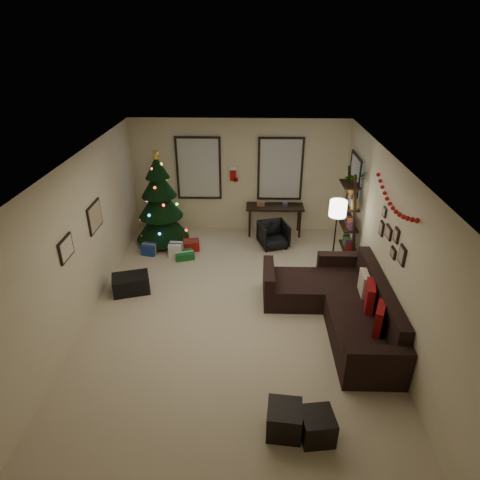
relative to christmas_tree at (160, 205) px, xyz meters
name	(u,v)px	position (x,y,z in m)	size (l,w,h in m)	color
floor	(233,314)	(1.76, -2.70, -0.93)	(7.00, 7.00, 0.00)	#C3B494
ceiling	(232,164)	(1.76, -2.70, 1.77)	(7.00, 7.00, 0.00)	white
wall_back	(239,176)	(1.76, 0.80, 0.42)	(5.00, 5.00, 0.00)	beige
wall_front	(214,436)	(1.76, -6.20, 0.42)	(5.00, 5.00, 0.00)	beige
wall_left	(79,244)	(-0.74, -2.70, 0.42)	(7.00, 7.00, 0.00)	beige
wall_right	(389,248)	(4.26, -2.70, 0.42)	(7.00, 7.00, 0.00)	beige
window_back_left	(199,168)	(0.81, 0.77, 0.62)	(1.05, 0.06, 1.50)	#728CB2
window_back_right	(280,169)	(2.71, 0.77, 0.62)	(1.05, 0.06, 1.50)	#728CB2
window_right_wall	(354,185)	(4.23, -0.15, 0.57)	(0.06, 0.90, 1.30)	#728CB2
christmas_tree	(160,205)	(0.00, 0.00, 0.00)	(1.20, 1.20, 2.24)	black
presents	(171,247)	(0.27, -0.50, -0.81)	(1.30, 0.88, 0.30)	navy
sofa	(341,306)	(3.59, -2.81, -0.64)	(1.95, 2.83, 0.89)	black
pillow_red_a	(379,318)	(3.97, -3.60, -0.29)	(0.11, 0.43, 0.43)	maroon
pillow_red_b	(370,296)	(3.97, -3.03, -0.29)	(0.12, 0.45, 0.45)	maroon
pillow_cream	(364,283)	(3.97, -2.64, -0.30)	(0.11, 0.39, 0.39)	beige
ottoman_near	(284,420)	(2.49, -5.07, -0.73)	(0.42, 0.42, 0.40)	black
ottoman_far	(317,426)	(2.88, -5.14, -0.74)	(0.39, 0.39, 0.37)	black
desk	(275,209)	(2.60, 0.52, -0.28)	(1.35, 0.48, 0.73)	black
desk_chair	(273,235)	(2.55, -0.13, -0.64)	(0.56, 0.53, 0.58)	black
bookshelf	(350,221)	(4.06, -0.86, 0.06)	(0.30, 0.60, 2.05)	black
potted_plant	(355,179)	(4.06, -0.78, 0.93)	(0.52, 0.45, 0.58)	#4C4C4C
floor_lamp	(337,213)	(3.71, -1.20, 0.37)	(0.33, 0.33, 1.55)	black
art_map	(95,217)	(-0.72, -1.95, 0.57)	(0.04, 0.60, 0.50)	black
art_abstract	(66,248)	(-0.72, -3.20, 0.60)	(0.04, 0.45, 0.35)	black
gallery	(392,238)	(4.24, -2.78, 0.65)	(0.03, 1.25, 0.54)	black
garland	(394,201)	(4.21, -2.67, 1.22)	(0.08, 1.90, 0.30)	#A5140C
stocking_left	(233,174)	(1.61, 0.74, 0.51)	(0.20, 0.05, 0.36)	#990F0C
stocking_right	(247,170)	(1.94, 0.84, 0.58)	(0.20, 0.05, 0.36)	#990F0C
storage_bin	(131,284)	(-0.21, -2.06, -0.76)	(0.67, 0.45, 0.34)	black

